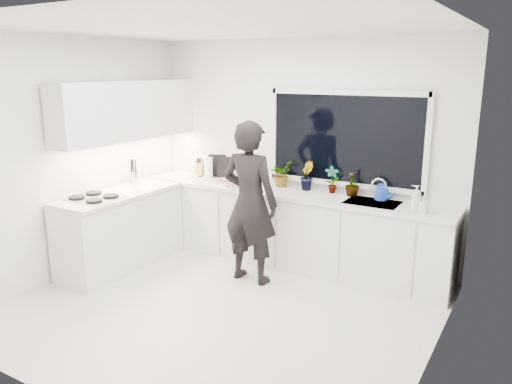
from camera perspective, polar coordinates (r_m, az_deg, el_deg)
The scene contains 25 objects.
floor at distance 5.13m, azimuth -4.25°, elevation -13.34°, with size 4.00×3.50×0.02m, color beige.
wall_back at distance 6.17m, azimuth 4.95°, elevation 4.64°, with size 4.00×0.02×2.70m, color white.
wall_left at distance 6.04m, azimuth -20.35°, elevation 3.63°, with size 0.02×3.50×2.70m, color white.
wall_right at distance 3.90m, azimuth 20.36°, elevation -1.64°, with size 0.02×3.50×2.70m, color white.
ceiling at distance 4.58m, azimuth -4.89°, elevation 18.52°, with size 4.00×3.50×0.02m, color white.
window at distance 5.87m, azimuth 10.14°, elevation 5.98°, with size 1.80×0.02×1.00m, color black.
base_cabinets_back at distance 6.11m, azimuth 3.50°, elevation -4.21°, with size 3.92×0.58×0.88m, color white.
base_cabinets_left at distance 6.23m, azimuth -15.17°, elevation -4.33°, with size 0.58×1.60×0.88m, color white.
countertop_back at distance 5.98m, azimuth 3.52°, elevation -0.04°, with size 3.94×0.62×0.04m, color silver.
countertop_left at distance 6.11m, azimuth -15.44°, elevation -0.23°, with size 0.62×1.60×0.04m, color silver.
upper_cabinets at distance 6.28m, azimuth -14.46°, elevation 9.02°, with size 0.34×2.10×0.70m, color white.
sink at distance 5.61m, azimuth 13.14°, elevation -1.64°, with size 0.58×0.42×0.14m, color silver.
faucet at distance 5.75m, azimuth 13.84°, elevation 0.36°, with size 0.03×0.03×0.22m, color silver.
stovetop at distance 5.88m, azimuth -18.04°, elevation -0.58°, with size 0.56×0.48×0.03m, color black.
person at distance 5.48m, azimuth -0.69°, elevation -1.22°, with size 0.66×0.43×1.82m, color black.
pizza_tray at distance 6.35m, azimuth -3.11°, elevation 1.13°, with size 0.46×0.34×0.03m, color silver.
pizza at distance 6.35m, azimuth -3.11°, elevation 1.28°, with size 0.42×0.30×0.01m, color red.
watering_can at distance 5.71m, azimuth 14.13°, elevation -0.22°, with size 0.14×0.14×0.13m, color blue.
paper_towel_roll at distance 6.67m, azimuth -5.44°, elevation 2.71°, with size 0.11×0.11×0.26m, color white.
knife_block at distance 6.79m, azimuth -6.29°, elevation 2.72°, with size 0.13×0.10×0.22m, color #9A6347.
utensil_crock at distance 6.52m, azimuth -13.77°, elevation 1.65°, with size 0.13×0.13×0.16m, color #B7B7BB.
picture_frame_large at distance 6.68m, azimuth -3.52°, elevation 2.85°, with size 0.22×0.02×0.28m, color black.
picture_frame_small at distance 6.75m, azimuth -4.48°, elevation 3.04°, with size 0.25×0.02×0.30m, color black.
herb_plants at distance 6.02m, azimuth 5.52°, elevation 1.77°, with size 1.14×0.29×0.34m.
soap_bottles at distance 5.30m, azimuth 18.05°, elevation -0.91°, with size 0.20×0.14×0.28m.
Camera 1 is at (2.65, -3.72, 2.34)m, focal length 35.00 mm.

